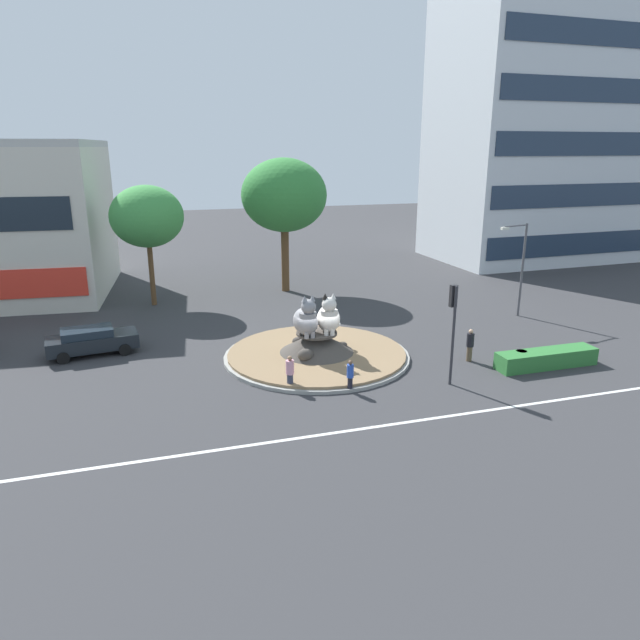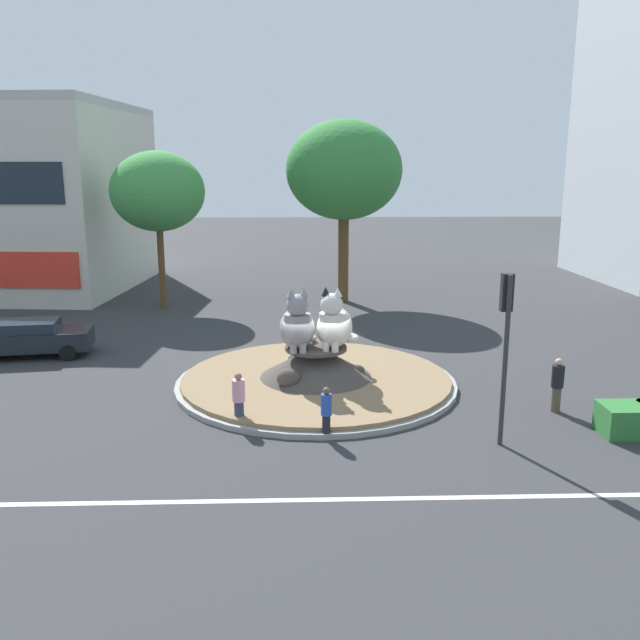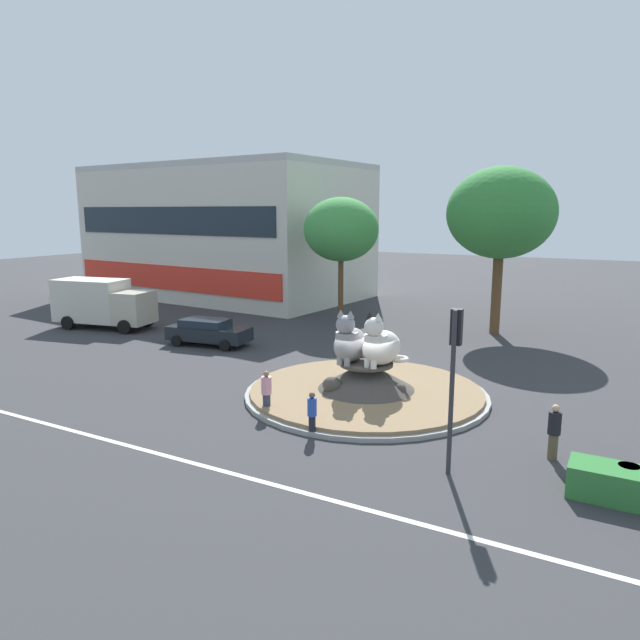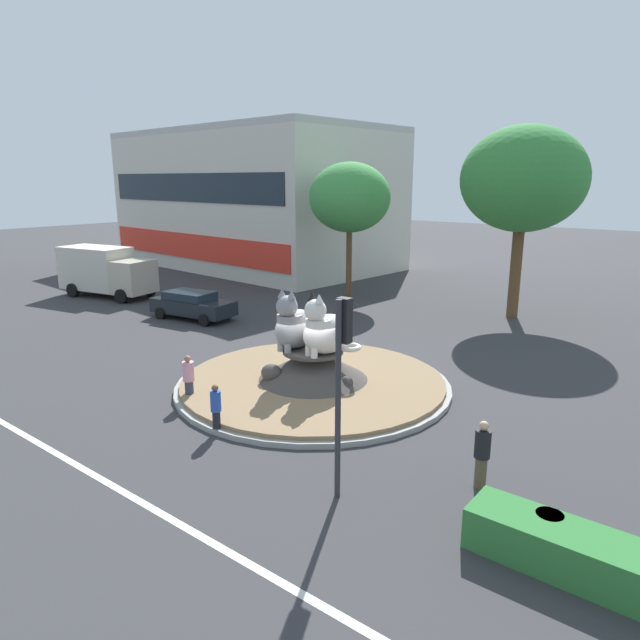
{
  "view_description": "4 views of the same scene",
  "coord_description": "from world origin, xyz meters",
  "views": [
    {
      "loc": [
        -8.48,
        -28.4,
        11.09
      ],
      "look_at": [
        -0.0,
        -0.62,
        2.32
      ],
      "focal_mm": 32.31,
      "sensor_mm": 36.0,
      "label": 1
    },
    {
      "loc": [
        -0.59,
        -23.12,
        7.8
      ],
      "look_at": [
        0.21,
        1.86,
        1.99
      ],
      "focal_mm": 37.5,
      "sensor_mm": 36.0,
      "label": 2
    },
    {
      "loc": [
        9.42,
        -21.22,
        7.65
      ],
      "look_at": [
        -2.56,
        0.65,
        2.9
      ],
      "focal_mm": 32.29,
      "sensor_mm": 36.0,
      "label": 3
    },
    {
      "loc": [
        12.31,
        -15.37,
        7.51
      ],
      "look_at": [
        -0.41,
        0.94,
        2.31
      ],
      "focal_mm": 31.54,
      "sensor_mm": 36.0,
      "label": 4
    }
  ],
  "objects": [
    {
      "name": "roundabout_island",
      "position": [
        -0.01,
        -0.01,
        0.44
      ],
      "size": [
        10.13,
        10.13,
        1.45
      ],
      "color": "gray",
      "rests_on": "ground"
    },
    {
      "name": "office_tower",
      "position": [
        29.72,
        22.37,
        13.59
      ],
      "size": [
        19.97,
        12.88,
        27.17
      ],
      "rotation": [
        0.0,
        0.0,
        0.03
      ],
      "color": "silver",
      "rests_on": "ground"
    },
    {
      "name": "cat_statue_grey",
      "position": [
        -0.66,
        -0.25,
        2.28
      ],
      "size": [
        1.5,
        2.37,
        2.27
      ],
      "rotation": [
        0.0,
        0.0,
        -1.53
      ],
      "color": "gray",
      "rests_on": "roundabout_island"
    },
    {
      "name": "sedan_on_far_lane",
      "position": [
        -11.79,
        4.11,
        0.81
      ],
      "size": [
        4.98,
        2.6,
        1.52
      ],
      "rotation": [
        0.0,
        0.0,
        0.13
      ],
      "color": "black",
      "rests_on": "ground"
    },
    {
      "name": "pedestrian_blue_shirt",
      "position": [
        0.17,
        -4.9,
        0.83
      ],
      "size": [
        0.32,
        0.32,
        1.57
      ],
      "rotation": [
        0.0,
        0.0,
        6.11
      ],
      "color": "black",
      "rests_on": "ground"
    },
    {
      "name": "cat_statue_white",
      "position": [
        0.65,
        -0.12,
        2.27
      ],
      "size": [
        1.77,
        2.21,
        2.26
      ],
      "rotation": [
        0.0,
        0.0,
        -1.83
      ],
      "color": "silver",
      "rests_on": "roundabout_island"
    },
    {
      "name": "pedestrian_black_shirt",
      "position": [
        7.69,
        -2.94,
        0.94
      ],
      "size": [
        0.39,
        0.39,
        1.79
      ],
      "rotation": [
        0.0,
        0.0,
        6.09
      ],
      "color": "brown",
      "rests_on": "ground"
    },
    {
      "name": "pedestrian_pink_shirt",
      "position": [
        -2.45,
        -3.78,
        0.88
      ],
      "size": [
        0.39,
        0.39,
        1.68
      ],
      "rotation": [
        0.0,
        0.0,
        3.58
      ],
      "color": "#33384C",
      "rests_on": "ground"
    },
    {
      "name": "broadleaf_tree_behind_island",
      "position": [
        1.99,
        15.34,
        7.49
      ],
      "size": [
        6.56,
        6.56,
        10.31
      ],
      "color": "brown",
      "rests_on": "ground"
    },
    {
      "name": "streetlight_arm",
      "position": [
        15.21,
        3.7,
        3.73
      ],
      "size": [
        2.25,
        0.61,
        6.29
      ],
      "rotation": [
        0.0,
        0.0,
        3.35
      ],
      "color": "#4C4C51",
      "rests_on": "ground"
    },
    {
      "name": "lane_centreline",
      "position": [
        0.0,
        -8.57,
        0.0
      ],
      "size": [
        112.0,
        0.2,
        0.01
      ],
      "primitive_type": "cube",
      "color": "silver",
      "rests_on": "ground"
    },
    {
      "name": "clipped_hedge_strip",
      "position": [
        11.1,
        -4.86,
        0.45
      ],
      "size": [
        5.57,
        1.2,
        0.9
      ],
      "primitive_type": "cube",
      "color": "#2D7033",
      "rests_on": "ground"
    },
    {
      "name": "ground_plane",
      "position": [
        0.0,
        0.0,
        0.0
      ],
      "size": [
        160.0,
        160.0,
        0.0
      ],
      "primitive_type": "plane",
      "color": "#333335"
    },
    {
      "name": "traffic_light_mast",
      "position": [
        5.12,
        -5.36,
        3.43
      ],
      "size": [
        0.33,
        0.46,
        4.91
      ],
      "rotation": [
        0.0,
        0.0,
        1.59
      ],
      "color": "#2D2D33",
      "rests_on": "ground"
    },
    {
      "name": "litter_bin",
      "position": [
        9.79,
        -4.52,
        0.45
      ],
      "size": [
        0.56,
        0.56,
        0.9
      ],
      "color": "#2D4233",
      "rests_on": "ground"
    },
    {
      "name": "second_tree_near_tower",
      "position": [
        -8.23,
        13.98,
        6.38
      ],
      "size": [
        5.09,
        5.09,
        8.57
      ],
      "color": "brown",
      "rests_on": "ground"
    }
  ]
}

